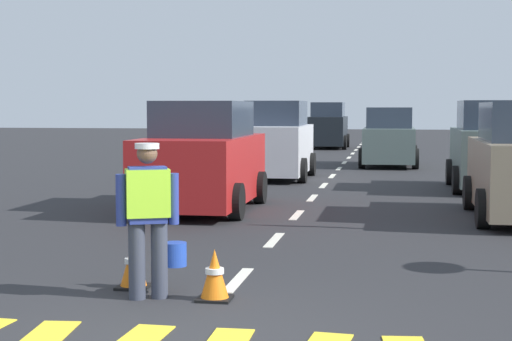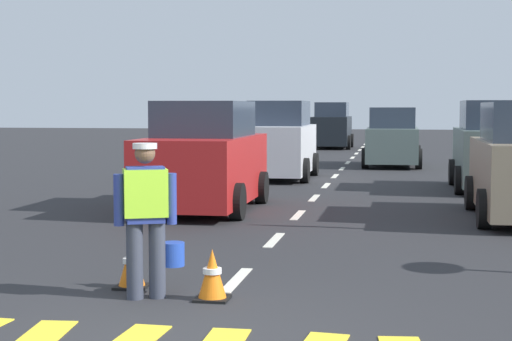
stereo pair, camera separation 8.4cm
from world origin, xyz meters
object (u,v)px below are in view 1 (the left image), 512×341
(traffic_cone_near, at_px, (215,275))
(car_oncoming_lead, at_px, (203,160))
(road_worker, at_px, (150,212))
(car_oncoming_second, at_px, (276,143))
(car_outgoing_far, at_px, (389,139))
(car_parked_far, at_px, (490,149))
(car_oncoming_third, at_px, (328,127))
(traffic_cone_far, at_px, (133,264))

(traffic_cone_near, xyz_separation_m, car_oncoming_lead, (-1.88, 7.55, 0.74))
(road_worker, distance_m, car_oncoming_second, 15.02)
(road_worker, bearing_deg, car_outgoing_far, 83.40)
(car_oncoming_lead, distance_m, car_parked_far, 7.88)
(traffic_cone_near, relative_size, car_oncoming_third, 0.14)
(traffic_cone_far, relative_size, car_oncoming_lead, 0.13)
(traffic_cone_far, distance_m, car_oncoming_third, 32.18)
(road_worker, height_order, car_parked_far, car_parked_far)
(road_worker, height_order, car_outgoing_far, car_outgoing_far)
(traffic_cone_near, xyz_separation_m, car_oncoming_second, (-1.46, 14.97, 0.76))
(car_outgoing_far, bearing_deg, traffic_cone_near, -94.67)
(road_worker, distance_m, car_parked_far, 13.53)
(car_outgoing_far, bearing_deg, car_oncoming_lead, -105.36)
(car_outgoing_far, bearing_deg, car_oncoming_third, 104.26)
(road_worker, relative_size, car_outgoing_far, 0.42)
(car_oncoming_second, relative_size, car_oncoming_lead, 0.93)
(traffic_cone_far, xyz_separation_m, car_parked_far, (5.21, 12.17, 0.75))
(traffic_cone_far, height_order, car_parked_far, car_parked_far)
(car_outgoing_far, distance_m, car_parked_far, 8.30)
(road_worker, height_order, traffic_cone_far, road_worker)
(traffic_cone_near, distance_m, car_oncoming_third, 32.64)
(car_oncoming_lead, bearing_deg, traffic_cone_far, -83.20)
(traffic_cone_far, relative_size, car_outgoing_far, 0.14)
(traffic_cone_near, distance_m, car_outgoing_far, 20.59)
(traffic_cone_far, xyz_separation_m, car_oncoming_third, (-0.36, 32.17, 0.78))
(traffic_cone_near, bearing_deg, car_outgoing_far, 85.33)
(traffic_cone_near, relative_size, car_oncoming_lead, 0.13)
(car_oncoming_second, height_order, car_oncoming_third, car_oncoming_third)
(car_oncoming_second, height_order, car_oncoming_lead, car_oncoming_second)
(traffic_cone_far, relative_size, car_oncoming_third, 0.14)
(car_oncoming_second, relative_size, car_parked_far, 1.02)
(traffic_cone_near, height_order, car_outgoing_far, car_outgoing_far)
(traffic_cone_far, bearing_deg, car_parked_far, 66.83)
(car_oncoming_lead, distance_m, car_oncoming_third, 25.05)
(car_oncoming_lead, relative_size, car_parked_far, 1.10)
(car_outgoing_far, relative_size, car_oncoming_third, 1.01)
(car_parked_far, relative_size, car_oncoming_third, 1.01)
(car_oncoming_lead, bearing_deg, car_outgoing_far, 74.64)
(car_oncoming_second, distance_m, car_parked_far, 6.11)
(traffic_cone_far, xyz_separation_m, car_oncoming_second, (-0.42, 14.54, 0.76))
(car_oncoming_second, bearing_deg, car_parked_far, -22.84)
(road_worker, height_order, car_oncoming_third, car_oncoming_third)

